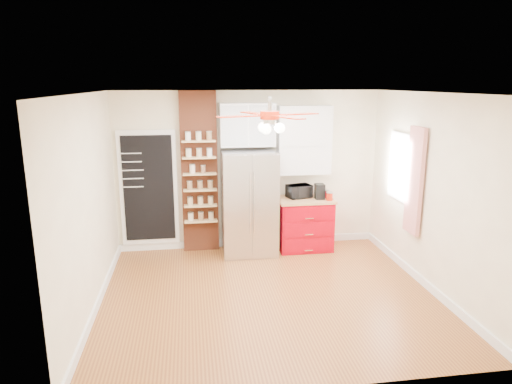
{
  "coord_description": "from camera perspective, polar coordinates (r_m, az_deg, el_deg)",
  "views": [
    {
      "loc": [
        -1.0,
        -5.64,
        2.83
      ],
      "look_at": [
        -0.04,
        0.9,
        1.23
      ],
      "focal_mm": 32.0,
      "sensor_mm": 36.0,
      "label": 1
    }
  ],
  "objects": [
    {
      "name": "coffee_maker",
      "position": [
        7.79,
        7.94,
        0.08
      ],
      "size": [
        0.16,
        0.19,
        0.26
      ],
      "primitive_type": "cube",
      "rotation": [
        0.0,
        0.0,
        -0.04
      ],
      "color": "black",
      "rests_on": "red_cabinet"
    },
    {
      "name": "window",
      "position": [
        7.4,
        17.69,
        2.98
      ],
      "size": [
        0.04,
        0.75,
        1.05
      ],
      "primitive_type": "cube",
      "color": "white",
      "rests_on": "wall_right"
    },
    {
      "name": "brick_pillar",
      "position": [
        7.7,
        -7.09,
        2.4
      ],
      "size": [
        0.6,
        0.16,
        2.7
      ],
      "primitive_type": "cube",
      "color": "brown",
      "rests_on": "floor"
    },
    {
      "name": "toaster_oven",
      "position": [
        7.82,
        5.4,
        0.09
      ],
      "size": [
        0.46,
        0.37,
        0.22
      ],
      "primitive_type": "imported",
      "rotation": [
        0.0,
        0.0,
        0.27
      ],
      "color": "black",
      "rests_on": "red_cabinet"
    },
    {
      "name": "wall_front",
      "position": [
        4.05,
        6.61,
        -7.95
      ],
      "size": [
        4.5,
        0.02,
        2.7
      ],
      "primitive_type": "cube",
      "color": "#FFF7CD",
      "rests_on": "floor"
    },
    {
      "name": "wall_right",
      "position": [
        6.67,
        21.05,
        -0.15
      ],
      "size": [
        0.02,
        4.0,
        2.7
      ],
      "primitive_type": "cube",
      "color": "#FFF7CD",
      "rests_on": "floor"
    },
    {
      "name": "pantry_jar_oats",
      "position": [
        7.55,
        -7.97,
        2.86
      ],
      "size": [
        0.12,
        0.12,
        0.14
      ],
      "primitive_type": "cylinder",
      "rotation": [
        0.0,
        0.0,
        0.39
      ],
      "color": "beige",
      "rests_on": "brick_pillar"
    },
    {
      "name": "red_cabinet",
      "position": [
        7.93,
        6.07,
        -3.94
      ],
      "size": [
        0.94,
        0.64,
        0.9
      ],
      "color": "#A5000F",
      "rests_on": "floor"
    },
    {
      "name": "curtain",
      "position": [
        6.92,
        19.22,
        1.31
      ],
      "size": [
        0.06,
        0.4,
        1.55
      ],
      "primitive_type": "cube",
      "color": "red",
      "rests_on": "wall_right"
    },
    {
      "name": "canister_right",
      "position": [
        7.87,
        8.82,
        -0.29
      ],
      "size": [
        0.12,
        0.12,
        0.13
      ],
      "primitive_type": "cylinder",
      "rotation": [
        0.0,
        0.0,
        0.35
      ],
      "color": "#AA0920",
      "rests_on": "red_cabinet"
    },
    {
      "name": "floor",
      "position": [
        6.39,
        1.57,
        -12.73
      ],
      "size": [
        4.5,
        4.5,
        0.0
      ],
      "primitive_type": "plane",
      "color": "#925B25",
      "rests_on": "ground"
    },
    {
      "name": "upper_shelf_unit",
      "position": [
        7.79,
        6.03,
        6.47
      ],
      "size": [
        0.9,
        0.3,
        1.15
      ],
      "primitive_type": "cube",
      "color": "white",
      "rests_on": "wall_back"
    },
    {
      "name": "ceiling",
      "position": [
        5.73,
        1.75,
        12.27
      ],
      "size": [
        4.5,
        4.5,
        0.0
      ],
      "primitive_type": "plane",
      "color": "white",
      "rests_on": "wall_back"
    },
    {
      "name": "upper_glass_cabinet",
      "position": [
        7.55,
        -1.1,
        8.42
      ],
      "size": [
        0.9,
        0.35,
        0.7
      ],
      "primitive_type": "cube",
      "color": "white",
      "rests_on": "wall_back"
    },
    {
      "name": "wall_left",
      "position": [
        5.96,
        -20.18,
        -1.65
      ],
      "size": [
        0.02,
        4.0,
        2.7
      ],
      "primitive_type": "cube",
      "color": "#FFF7CD",
      "rests_on": "floor"
    },
    {
      "name": "canister_left",
      "position": [
        7.72,
        9.16,
        -0.57
      ],
      "size": [
        0.13,
        0.13,
        0.13
      ],
      "primitive_type": "cylinder",
      "rotation": [
        0.0,
        0.0,
        -0.22
      ],
      "color": "#A21A09",
      "rests_on": "red_cabinet"
    },
    {
      "name": "fridge",
      "position": [
        7.58,
        -0.87,
        -1.35
      ],
      "size": [
        0.9,
        0.7,
        1.75
      ],
      "primitive_type": "cube",
      "color": "#B8B8BD",
      "rests_on": "floor"
    },
    {
      "name": "pantry_jar_beans",
      "position": [
        7.56,
        -6.62,
        2.83
      ],
      "size": [
        0.09,
        0.09,
        0.12
      ],
      "primitive_type": "cylinder",
      "rotation": [
        0.0,
        0.0,
        0.08
      ],
      "color": "brown",
      "rests_on": "brick_pillar"
    },
    {
      "name": "ceiling_fan",
      "position": [
        5.74,
        1.73,
        9.52
      ],
      "size": [
        1.4,
        1.4,
        0.44
      ],
      "color": "silver",
      "rests_on": "ceiling"
    },
    {
      "name": "chalkboard",
      "position": [
        7.82,
        -13.27,
        0.45
      ],
      "size": [
        0.95,
        0.05,
        1.95
      ],
      "color": "white",
      "rests_on": "wall_back"
    },
    {
      "name": "wall_back",
      "position": [
        7.84,
        -0.88,
        2.71
      ],
      "size": [
        4.5,
        0.02,
        2.7
      ],
      "primitive_type": "cube",
      "color": "#FFF7CD",
      "rests_on": "floor"
    }
  ]
}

